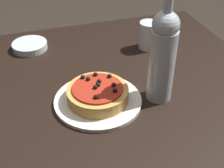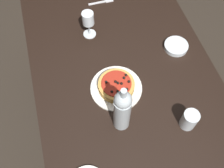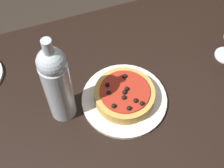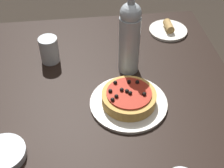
{
  "view_description": "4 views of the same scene",
  "coord_description": "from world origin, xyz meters",
  "px_view_note": "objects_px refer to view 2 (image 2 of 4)",
  "views": [
    {
      "loc": [
        0.08,
        0.8,
        1.33
      ],
      "look_at": [
        -0.15,
        0.07,
        0.78
      ],
      "focal_mm": 50.0,
      "sensor_mm": 36.0,
      "label": 1
    },
    {
      "loc": [
        -0.75,
        0.27,
        1.92
      ],
      "look_at": [
        -0.12,
        0.1,
        0.81
      ],
      "focal_mm": 42.0,
      "sensor_mm": 36.0,
      "label": 2
    },
    {
      "loc": [
        -0.31,
        -0.4,
        1.58
      ],
      "look_at": [
        -0.14,
        0.09,
        0.81
      ],
      "focal_mm": 50.0,
      "sensor_mm": 36.0,
      "label": 3
    },
    {
      "loc": [
        0.64,
        -0.08,
        1.51
      ],
      "look_at": [
        -0.14,
        0.02,
        0.79
      ],
      "focal_mm": 50.0,
      "sensor_mm": 36.0,
      "label": 4
    }
  ],
  "objects_px": {
    "wine_bottle": "(122,110)",
    "fork": "(103,2)",
    "pizza": "(116,85)",
    "dinner_plate": "(116,88)",
    "dining_table": "(123,77)",
    "water_cup": "(189,120)",
    "wine_glass": "(88,20)",
    "side_bowl": "(176,46)"
  },
  "relations": [
    {
      "from": "wine_bottle",
      "to": "fork",
      "type": "height_order",
      "value": "wine_bottle"
    },
    {
      "from": "pizza",
      "to": "dinner_plate",
      "type": "bearing_deg",
      "value": 56.76
    },
    {
      "from": "dining_table",
      "to": "water_cup",
      "type": "xyz_separation_m",
      "value": [
        -0.39,
        -0.21,
        0.13
      ]
    },
    {
      "from": "wine_bottle",
      "to": "water_cup",
      "type": "xyz_separation_m",
      "value": [
        -0.09,
        -0.31,
        -0.1
      ]
    },
    {
      "from": "water_cup",
      "to": "wine_bottle",
      "type": "bearing_deg",
      "value": 73.16
    },
    {
      "from": "wine_glass",
      "to": "wine_bottle",
      "type": "distance_m",
      "value": 0.59
    },
    {
      "from": "side_bowl",
      "to": "fork",
      "type": "height_order",
      "value": "side_bowl"
    },
    {
      "from": "wine_glass",
      "to": "wine_bottle",
      "type": "relative_size",
      "value": 0.52
    },
    {
      "from": "dining_table",
      "to": "fork",
      "type": "distance_m",
      "value": 0.54
    },
    {
      "from": "dining_table",
      "to": "dinner_plate",
      "type": "height_order",
      "value": "dinner_plate"
    },
    {
      "from": "wine_bottle",
      "to": "fork",
      "type": "bearing_deg",
      "value": -8.4
    },
    {
      "from": "pizza",
      "to": "water_cup",
      "type": "bearing_deg",
      "value": -135.72
    },
    {
      "from": "fork",
      "to": "water_cup",
      "type": "bearing_deg",
      "value": -78.7
    },
    {
      "from": "dining_table",
      "to": "dinner_plate",
      "type": "relative_size",
      "value": 5.22
    },
    {
      "from": "dinner_plate",
      "to": "water_cup",
      "type": "bearing_deg",
      "value": -135.71
    },
    {
      "from": "pizza",
      "to": "fork",
      "type": "xyz_separation_m",
      "value": [
        0.64,
        -0.09,
        -0.03
      ]
    },
    {
      "from": "water_cup",
      "to": "fork",
      "type": "height_order",
      "value": "water_cup"
    },
    {
      "from": "pizza",
      "to": "dining_table",
      "type": "bearing_deg",
      "value": -33.74
    },
    {
      "from": "dining_table",
      "to": "fork",
      "type": "height_order",
      "value": "fork"
    },
    {
      "from": "pizza",
      "to": "fork",
      "type": "relative_size",
      "value": 1.15
    },
    {
      "from": "pizza",
      "to": "wine_glass",
      "type": "height_order",
      "value": "wine_glass"
    },
    {
      "from": "wine_bottle",
      "to": "side_bowl",
      "type": "height_order",
      "value": "wine_bottle"
    },
    {
      "from": "dining_table",
      "to": "water_cup",
      "type": "height_order",
      "value": "water_cup"
    },
    {
      "from": "pizza",
      "to": "side_bowl",
      "type": "distance_m",
      "value": 0.44
    },
    {
      "from": "dining_table",
      "to": "wine_glass",
      "type": "bearing_deg",
      "value": 22.07
    },
    {
      "from": "dinner_plate",
      "to": "wine_bottle",
      "type": "height_order",
      "value": "wine_bottle"
    },
    {
      "from": "wine_glass",
      "to": "fork",
      "type": "bearing_deg",
      "value": -30.53
    },
    {
      "from": "dinner_plate",
      "to": "fork",
      "type": "bearing_deg",
      "value": -8.28
    },
    {
      "from": "dinner_plate",
      "to": "wine_bottle",
      "type": "bearing_deg",
      "value": 171.19
    },
    {
      "from": "side_bowl",
      "to": "fork",
      "type": "xyz_separation_m",
      "value": [
        0.48,
        0.31,
        -0.01
      ]
    },
    {
      "from": "dining_table",
      "to": "water_cup",
      "type": "relative_size",
      "value": 13.17
    },
    {
      "from": "wine_bottle",
      "to": "fork",
      "type": "xyz_separation_m",
      "value": [
        0.83,
        -0.12,
        -0.15
      ]
    },
    {
      "from": "dining_table",
      "to": "pizza",
      "type": "distance_m",
      "value": 0.17
    },
    {
      "from": "side_bowl",
      "to": "fork",
      "type": "relative_size",
      "value": 0.83
    },
    {
      "from": "pizza",
      "to": "wine_glass",
      "type": "relative_size",
      "value": 1.12
    },
    {
      "from": "dinner_plate",
      "to": "side_bowl",
      "type": "distance_m",
      "value": 0.44
    },
    {
      "from": "dinner_plate",
      "to": "water_cup",
      "type": "xyz_separation_m",
      "value": [
        -0.28,
        -0.28,
        0.05
      ]
    },
    {
      "from": "dining_table",
      "to": "side_bowl",
      "type": "xyz_separation_m",
      "value": [
        0.06,
        -0.34,
        0.09
      ]
    },
    {
      "from": "dining_table",
      "to": "wine_bottle",
      "type": "relative_size",
      "value": 4.32
    },
    {
      "from": "dining_table",
      "to": "fork",
      "type": "relative_size",
      "value": 8.59
    },
    {
      "from": "pizza",
      "to": "side_bowl",
      "type": "height_order",
      "value": "pizza"
    },
    {
      "from": "wine_glass",
      "to": "side_bowl",
      "type": "height_order",
      "value": "wine_glass"
    }
  ]
}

